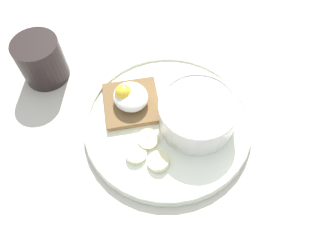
% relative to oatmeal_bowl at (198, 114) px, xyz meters
% --- Properties ---
extents(ground_plane, '(1.20, 1.20, 0.02)m').
position_rel_oatmeal_bowl_xyz_m(ground_plane, '(0.03, 0.04, -0.05)').
color(ground_plane, beige).
rests_on(ground_plane, ground).
extents(plate, '(0.27, 0.27, 0.02)m').
position_rel_oatmeal_bowl_xyz_m(plate, '(0.03, 0.04, -0.03)').
color(plate, white).
rests_on(plate, ground_plane).
extents(oatmeal_bowl, '(0.12, 0.12, 0.05)m').
position_rel_oatmeal_bowl_xyz_m(oatmeal_bowl, '(0.00, 0.00, 0.00)').
color(oatmeal_bowl, white).
rests_on(oatmeal_bowl, plate).
extents(toast_slice, '(0.12, 0.12, 0.01)m').
position_rel_oatmeal_bowl_xyz_m(toast_slice, '(0.09, 0.06, -0.02)').
color(toast_slice, brown).
rests_on(toast_slice, plate).
extents(poached_egg, '(0.06, 0.06, 0.04)m').
position_rel_oatmeal_bowl_xyz_m(poached_egg, '(0.09, 0.06, -0.00)').
color(poached_egg, white).
rests_on(poached_egg, toast_slice).
extents(banana_slice_front, '(0.04, 0.04, 0.01)m').
position_rel_oatmeal_bowl_xyz_m(banana_slice_front, '(0.01, 0.11, -0.02)').
color(banana_slice_front, '#ECE9B8').
rests_on(banana_slice_front, plate).
extents(banana_slice_left, '(0.04, 0.04, 0.02)m').
position_rel_oatmeal_bowl_xyz_m(banana_slice_left, '(0.02, 0.08, -0.02)').
color(banana_slice_left, beige).
rests_on(banana_slice_left, plate).
extents(banana_slice_back, '(0.04, 0.04, 0.01)m').
position_rel_oatmeal_bowl_xyz_m(banana_slice_back, '(-0.02, 0.09, -0.02)').
color(banana_slice_back, beige).
rests_on(banana_slice_back, plate).
extents(coffee_mug, '(0.08, 0.08, 0.08)m').
position_rel_oatmeal_bowl_xyz_m(coffee_mug, '(0.25, 0.14, 0.00)').
color(coffee_mug, black).
rests_on(coffee_mug, ground_plane).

